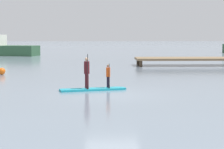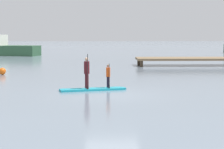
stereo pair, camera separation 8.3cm
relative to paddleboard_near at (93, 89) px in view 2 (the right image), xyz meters
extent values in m
plane|color=gray|center=(0.90, -1.63, -0.05)|extent=(240.00, 240.00, 0.00)
cube|color=#1E9EB2|center=(-0.07, -0.02, 0.00)|extent=(3.21, 1.45, 0.10)
cube|color=#1E9EB2|center=(1.49, 0.39, 0.00)|extent=(0.35, 0.52, 0.09)
cylinder|color=#4C1419|center=(-0.34, 0.08, 0.42)|extent=(0.11, 0.11, 0.74)
cylinder|color=#4C1419|center=(-0.26, -0.23, 0.42)|extent=(0.11, 0.11, 0.74)
cylinder|color=#4C1419|center=(-0.30, -0.08, 1.09)|extent=(0.33, 0.33, 0.61)
sphere|color=tan|center=(-0.30, -0.08, 1.50)|extent=(0.18, 0.18, 0.18)
cylinder|color=black|center=(-0.25, -0.28, 0.91)|extent=(0.03, 0.03, 1.71)
cube|color=black|center=(-0.25, -0.28, 0.14)|extent=(0.06, 0.14, 0.18)
cylinder|color=black|center=(0.73, 0.32, 0.33)|extent=(0.08, 0.08, 0.56)
cylinder|color=black|center=(0.79, 0.08, 0.33)|extent=(0.08, 0.08, 0.56)
cylinder|color=#E54C14|center=(0.76, 0.20, 0.84)|extent=(0.25, 0.25, 0.46)
sphere|color=#8C664C|center=(0.76, 0.20, 1.16)|extent=(0.13, 0.13, 0.13)
cylinder|color=black|center=(0.81, 0.03, 0.66)|extent=(0.03, 0.03, 1.23)
cube|color=black|center=(0.81, 0.03, 0.14)|extent=(0.06, 0.14, 0.18)
cube|color=#2D5638|center=(-12.13, 32.87, 0.57)|extent=(10.42, 5.33, 1.24)
cube|color=#846B4C|center=(9.61, 15.72, 0.54)|extent=(12.15, 2.94, 0.18)
cylinder|color=#473828|center=(3.83, 14.55, 0.29)|extent=(0.28, 0.28, 0.68)
cylinder|color=#473828|center=(3.83, 16.89, 0.29)|extent=(0.28, 0.28, 0.68)
sphere|color=orange|center=(-6.27, 8.08, 0.19)|extent=(0.48, 0.48, 0.48)
camera|label=1|loc=(0.24, -21.17, 2.82)|focal=69.03mm
camera|label=2|loc=(0.33, -21.17, 2.82)|focal=69.03mm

